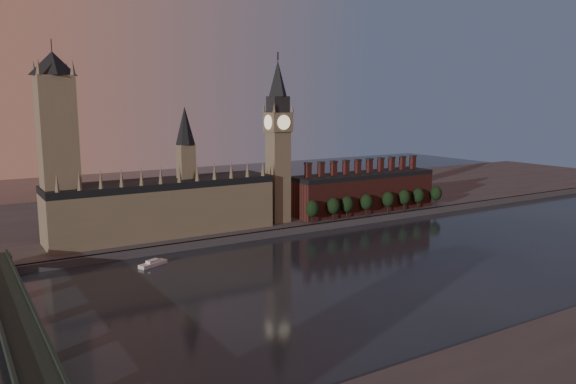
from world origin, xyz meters
name	(u,v)px	position (x,y,z in m)	size (l,w,h in m)	color
ground	(379,274)	(0.00, 0.00, 0.00)	(900.00, 900.00, 0.00)	black
north_bank	(220,209)	(0.00, 178.04, 2.00)	(900.00, 182.00, 4.00)	#48494D
palace_of_westminster	(164,205)	(-64.41, 114.91, 21.63)	(130.00, 30.30, 74.00)	#766954
victoria_tower	(58,144)	(-120.00, 115.00, 59.09)	(24.00, 24.00, 108.00)	#766954
big_ben	(278,140)	(10.00, 110.00, 56.83)	(15.00, 15.00, 107.00)	#766954
chimney_block	(363,191)	(80.00, 110.00, 17.82)	(110.00, 25.00, 37.00)	maroon
embankment_tree_0	(312,209)	(25.70, 94.04, 13.47)	(8.60, 8.60, 14.88)	black
embankment_tree_1	(333,206)	(42.64, 94.56, 13.47)	(8.60, 8.60, 14.88)	black
embankment_tree_2	(347,204)	(54.04, 94.72, 13.47)	(8.60, 8.60, 14.88)	black
embankment_tree_3	(366,202)	(70.06, 94.19, 13.47)	(8.60, 8.60, 14.88)	black
embankment_tree_4	(388,199)	(89.94, 94.74, 13.47)	(8.60, 8.60, 14.88)	black
embankment_tree_5	(404,197)	(105.31, 95.04, 13.47)	(8.60, 8.60, 14.88)	black
embankment_tree_6	(418,196)	(118.76, 94.81, 13.47)	(8.60, 8.60, 14.88)	black
embankment_tree_7	(436,193)	(136.96, 94.92, 13.47)	(8.60, 8.60, 14.88)	black
westminster_bridge	(19,331)	(-155.00, -2.70, 7.44)	(14.00, 200.00, 11.55)	black
river_boat	(153,263)	(-86.75, 69.77, 1.17)	(15.78, 10.11, 3.06)	silver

